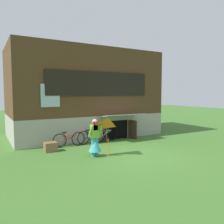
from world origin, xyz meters
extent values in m
plane|color=#3D6B28|center=(0.00, 0.00, 0.00)|extent=(60.00, 60.00, 0.00)
cube|color=#9E998E|center=(0.00, 5.29, 0.67)|extent=(8.66, 4.59, 1.34)
cube|color=#4C331E|center=(0.00, 5.29, 3.23)|extent=(8.66, 4.59, 3.78)
cube|color=black|center=(0.00, 2.96, 3.09)|extent=(5.87, 0.08, 1.25)
cube|color=#9EB7C6|center=(0.00, 2.98, 3.09)|extent=(5.71, 0.04, 1.13)
cube|color=#9EB7C6|center=(-2.67, 2.97, 2.47)|extent=(0.90, 0.06, 1.10)
cube|color=black|center=(1.05, 2.98, 0.53)|extent=(1.40, 0.03, 1.05)
cube|color=#3D2B1E|center=(0.20, 2.70, 0.53)|extent=(0.34, 0.66, 1.05)
cube|color=#3D2B1E|center=(1.90, 2.70, 0.53)|extent=(0.18, 0.70, 1.05)
cube|color=#B2B2B7|center=(1.05, 2.45, 1.39)|extent=(2.37, 1.09, 0.18)
cylinder|color=teal|center=(-1.65, 0.38, 0.39)|extent=(0.14, 0.14, 0.77)
cylinder|color=teal|center=(-1.49, 0.38, 0.39)|extent=(0.14, 0.14, 0.77)
cone|color=teal|center=(-1.57, 0.38, 0.50)|extent=(0.52, 0.52, 0.58)
cube|color=#72AD38|center=(-1.57, 0.38, 1.05)|extent=(0.34, 0.20, 0.55)
cylinder|color=#72AD38|center=(-1.79, 0.28, 1.08)|extent=(0.17, 0.31, 0.51)
cylinder|color=#72AD38|center=(-1.35, 0.28, 1.08)|extent=(0.17, 0.31, 0.51)
cube|color=maroon|center=(-1.57, 0.32, 1.27)|extent=(0.20, 0.08, 0.36)
sphere|color=#D8AD8E|center=(-1.57, 0.38, 1.43)|extent=(0.21, 0.21, 0.21)
pyramid|color=orange|center=(-1.26, -0.18, 1.24)|extent=(0.95, 0.76, 0.54)
cylinder|color=beige|center=(-1.22, 0.13, 0.95)|extent=(0.01, 0.60, 0.47)
cylinder|color=orange|center=(-1.12, 0.08, 0.38)|extent=(0.03, 0.03, 0.75)
torus|color=black|center=(0.64, 2.78, 0.37)|extent=(0.74, 0.23, 0.75)
torus|color=black|center=(-0.35, 2.52, 0.37)|extent=(0.74, 0.23, 0.75)
cylinder|color=#ADAFB5|center=(0.15, 2.65, 0.57)|extent=(0.75, 0.23, 0.04)
cylinder|color=#ADAFB5|center=(0.15, 2.65, 0.45)|extent=(0.82, 0.24, 0.30)
cylinder|color=#ADAFB5|center=(-0.10, 2.59, 0.57)|extent=(0.04, 0.04, 0.42)
cube|color=black|center=(-0.10, 2.59, 0.78)|extent=(0.20, 0.08, 0.05)
cylinder|color=#ADAFB5|center=(0.64, 2.78, 0.75)|extent=(0.43, 0.14, 0.03)
torus|color=black|center=(-0.22, 2.65, 0.35)|extent=(0.69, 0.10, 0.69)
torus|color=black|center=(-1.16, 2.57, 0.35)|extent=(0.69, 0.10, 0.69)
cylinder|color=black|center=(-0.69, 2.61, 0.52)|extent=(0.71, 0.09, 0.04)
cylinder|color=black|center=(-0.69, 2.61, 0.41)|extent=(0.77, 0.10, 0.28)
cylinder|color=black|center=(-0.93, 2.59, 0.52)|extent=(0.04, 0.04, 0.39)
cube|color=black|center=(-0.93, 2.59, 0.72)|extent=(0.20, 0.08, 0.05)
cylinder|color=black|center=(-0.22, 2.65, 0.69)|extent=(0.44, 0.06, 0.03)
torus|color=black|center=(-1.46, 2.54, 0.34)|extent=(0.68, 0.06, 0.68)
torus|color=black|center=(-2.38, 2.56, 0.34)|extent=(0.68, 0.06, 0.68)
cylinder|color=red|center=(-1.92, 2.55, 0.52)|extent=(0.69, 0.05, 0.04)
cylinder|color=red|center=(-1.92, 2.55, 0.40)|extent=(0.76, 0.05, 0.28)
cylinder|color=red|center=(-2.15, 2.55, 0.52)|extent=(0.04, 0.04, 0.38)
cube|color=black|center=(-2.15, 2.55, 0.71)|extent=(0.20, 0.08, 0.05)
cylinder|color=red|center=(-1.46, 2.54, 0.68)|extent=(0.44, 0.04, 0.03)
cube|color=brown|center=(-2.95, 2.07, 0.21)|extent=(0.53, 0.45, 0.41)
camera|label=1|loc=(-5.47, -7.84, 2.58)|focal=36.21mm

